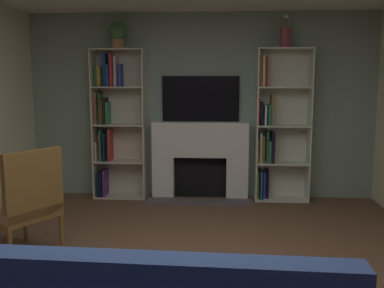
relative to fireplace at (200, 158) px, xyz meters
name	(u,v)px	position (x,y,z in m)	size (l,w,h in m)	color
wall_back_accent	(201,106)	(0.00, 0.16, 0.71)	(4.95, 0.06, 2.58)	gray
fireplace	(200,158)	(0.00, 0.00, 0.00)	(1.43, 0.55, 1.08)	white
tv	(201,99)	(0.00, 0.10, 0.82)	(1.07, 0.06, 0.63)	black
bookshelf_left	(114,122)	(-1.22, 0.01, 0.50)	(0.73, 0.31, 2.07)	beige
bookshelf_right	(276,128)	(1.04, 0.02, 0.43)	(0.73, 0.31, 2.07)	silver
potted_plant	(117,34)	(-1.13, -0.02, 1.69)	(0.26, 0.26, 0.36)	#AC7652
vase_with_flowers	(285,37)	(1.13, -0.02, 1.64)	(0.14, 0.14, 0.43)	#903A41
armchair	(22,204)	(-1.53, -2.21, -0.05)	(0.84, 0.82, 1.03)	brown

